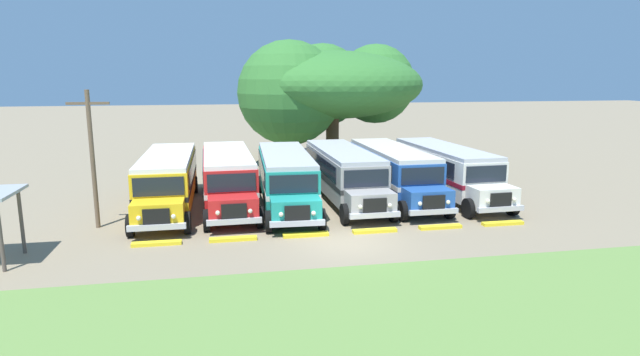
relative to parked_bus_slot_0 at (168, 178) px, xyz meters
The scene contains 16 objects.
ground_plane 10.97m from the parked_bus_slot_0, 43.87° to the right, with size 220.00×220.00×0.00m, color #84755B.
foreground_grass_strip 17.11m from the parked_bus_slot_0, 62.64° to the right, with size 80.00×9.97×0.01m, color olive.
parked_bus_slot_0 is the anchor object (origin of this frame).
parked_bus_slot_1 3.11m from the parked_bus_slot_0, ahead, with size 2.91×10.87×2.82m.
parked_bus_slot_2 6.17m from the parked_bus_slot_0, ahead, with size 3.06×10.89×2.82m.
parked_bus_slot_3 9.50m from the parked_bus_slot_0, ahead, with size 2.80×10.85×2.82m.
parked_bus_slot_4 12.40m from the parked_bus_slot_0, ahead, with size 2.75×10.85×2.82m.
parked_bus_slot_5 15.58m from the parked_bus_slot_0, ahead, with size 3.02×10.88×2.82m.
curb_wheelstop_0 6.47m from the parked_bus_slot_0, 89.65° to the right, with size 2.00×0.36×0.15m, color yellow.
curb_wheelstop_1 7.20m from the parked_bus_slot_0, 63.37° to the right, with size 2.00×0.36×0.15m, color yellow.
curb_wheelstop_2 9.01m from the parked_bus_slot_0, 45.10° to the right, with size 2.00×0.36×0.15m, color yellow.
curb_wheelstop_3 11.40m from the parked_bus_slot_0, 33.84° to the right, with size 2.00×0.36×0.15m, color yellow.
curb_wheelstop_4 14.08m from the parked_bus_slot_0, 26.72° to the right, with size 2.00×0.36×0.15m, color yellow.
curb_wheelstop_5 16.91m from the parked_bus_slot_0, 21.94° to the right, with size 2.00×0.36×0.15m, color yellow.
broad_shade_tree 17.82m from the parked_bus_slot_0, 49.35° to the left, with size 14.65×13.89×9.58m.
utility_pole 4.63m from the parked_bus_slot_0, 132.72° to the right, with size 1.80×0.20×6.27m.
Camera 1 is at (-5.05, -20.05, 6.85)m, focal length 29.05 mm.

